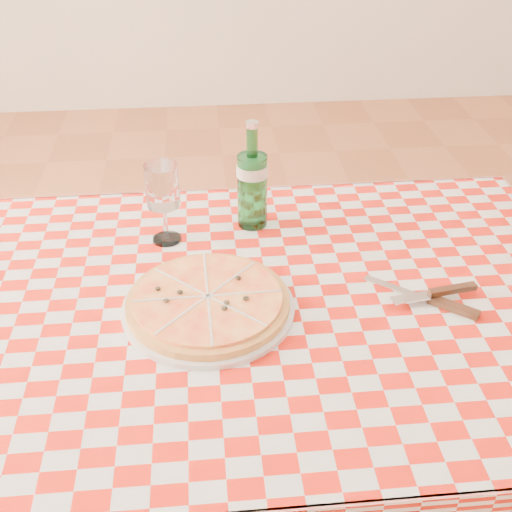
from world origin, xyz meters
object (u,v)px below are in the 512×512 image
Objects in this scene: pizza_plate at (208,301)px; wine_glass at (164,204)px; dining_table at (269,338)px; water_bottle at (252,175)px.

pizza_plate is 0.27m from wine_glass.
wine_glass reaches higher than pizza_plate.
wine_glass is (-0.20, 0.23, 0.19)m from dining_table.
water_bottle is 0.20m from wine_glass.
wine_glass is at bearing 130.92° from dining_table.
dining_table is 0.35m from water_bottle.
dining_table is at bearing -88.39° from water_bottle.
water_bottle is at bearing 70.07° from pizza_plate.
wine_glass is at bearing 108.02° from pizza_plate.
dining_table is 3.74× the size of pizza_plate.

